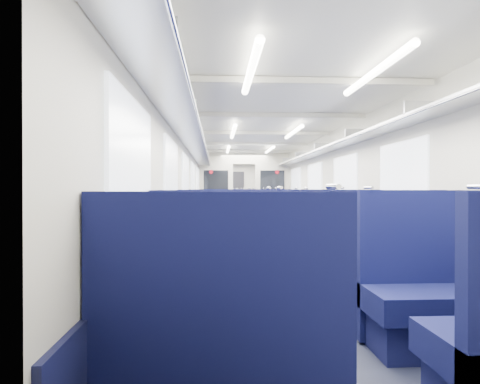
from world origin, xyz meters
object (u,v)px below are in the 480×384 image
(seat_10, at_px, (218,235))
(seat_27, at_px, (257,209))
(seat_2, at_px, (219,302))
(seat_11, at_px, (308,234))
(seat_15, at_px, (287,224))
(seat_4, at_px, (219,275))
(seat_20, at_px, (217,214))
(seat_8, at_px, (218,244))
(seat_9, at_px, (324,243))
(seat_25, at_px, (260,210))
(seat_14, at_px, (218,225))
(seat_23, at_px, (263,212))
(end_door, at_px, (236,194))
(seat_19, at_px, (274,218))
(bulkhead, at_px, (244,189))
(seat_16, at_px, (218,221))
(seat_7, at_px, (345,253))
(seat_24, at_px, (217,210))
(seat_17, at_px, (281,221))
(seat_0, at_px, (221,373))
(seat_13, at_px, (297,229))
(seat_6, at_px, (218,254))
(seat_22, at_px, (217,212))
(seat_12, at_px, (218,230))
(seat_18, at_px, (217,218))
(seat_3, at_px, (437,299))
(seat_5, at_px, (382,272))

(seat_10, distance_m, seat_27, 10.15)
(seat_2, distance_m, seat_11, 4.90)
(seat_11, height_order, seat_15, same)
(seat_2, xyz_separation_m, seat_4, (0.00, 1.00, 0.00))
(seat_20, bearing_deg, seat_4, -90.00)
(seat_8, xyz_separation_m, seat_11, (1.66, 1.22, 0.00))
(seat_10, bearing_deg, seat_11, 0.43)
(seat_9, distance_m, seat_25, 9.97)
(seat_11, distance_m, seat_14, 2.80)
(seat_14, bearing_deg, seat_23, 73.01)
(end_door, height_order, seat_19, end_door)
(bulkhead, relative_size, seat_9, 2.24)
(bulkhead, xyz_separation_m, seat_16, (-0.83, -2.21, -0.85))
(seat_7, height_order, seat_10, same)
(seat_16, height_order, seat_24, same)
(seat_2, distance_m, seat_17, 8.15)
(seat_0, height_order, seat_10, same)
(end_door, height_order, seat_0, end_door)
(seat_13, relative_size, seat_23, 1.00)
(seat_4, bearing_deg, seat_6, 90.00)
(seat_23, bearing_deg, seat_22, 175.46)
(seat_14, bearing_deg, seat_12, -90.00)
(seat_7, xyz_separation_m, seat_25, (0.00, 11.04, 0.00))
(seat_9, distance_m, seat_16, 4.75)
(seat_15, xyz_separation_m, seat_24, (-1.66, 6.59, 0.00))
(seat_10, distance_m, seat_15, 2.89)
(seat_20, bearing_deg, seat_24, 90.00)
(seat_10, height_order, seat_11, same)
(bulkhead, xyz_separation_m, seat_18, (-0.83, -0.87, -0.85))
(seat_17, relative_size, seat_24, 1.00)
(seat_0, xyz_separation_m, seat_8, (0.00, 4.63, 0.00))
(seat_6, xyz_separation_m, seat_9, (1.66, 1.12, 0.00))
(seat_0, relative_size, seat_2, 1.00)
(seat_16, bearing_deg, seat_2, -90.00)
(seat_10, height_order, seat_17, same)
(seat_7, height_order, seat_22, same)
(seat_7, distance_m, seat_15, 4.61)
(seat_12, height_order, seat_13, same)
(bulkhead, height_order, seat_24, bulkhead)
(seat_16, bearing_deg, seat_20, 90.00)
(seat_9, xyz_separation_m, seat_25, (0.00, 9.97, 0.00))
(seat_8, bearing_deg, seat_7, -32.20)
(seat_8, distance_m, seat_20, 7.67)
(seat_24, relative_size, seat_25, 1.00)
(bulkhead, height_order, seat_3, bulkhead)
(seat_17, bearing_deg, seat_5, -90.00)
(seat_18, height_order, seat_19, same)
(seat_16, height_order, seat_18, same)
(seat_2, relative_size, seat_3, 1.00)
(end_door, xyz_separation_m, seat_8, (-0.83, -12.61, -0.62))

